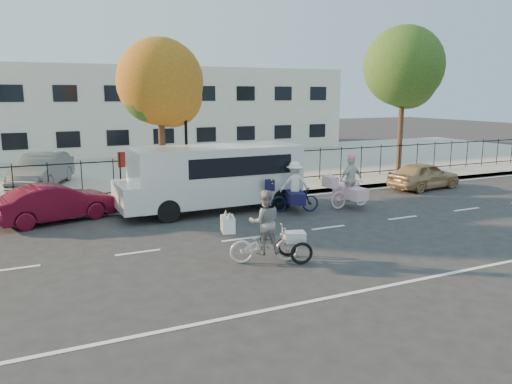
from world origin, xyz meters
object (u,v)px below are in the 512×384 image
lot_car_c (42,170)px  red_sedan (56,203)px  gold_sedan (424,175)px  lot_car_d (195,164)px  bull_bike (294,192)px  lamppost (186,120)px  unicorn_bike (350,188)px  zebra_trike (265,235)px  white_van (213,175)px

lot_car_c → red_sedan: bearing=-67.4°
gold_sedan → lot_car_d: (-8.42, 6.74, 0.16)m
gold_sedan → red_sedan: bearing=79.8°
bull_bike → red_sedan: bearing=92.1°
lamppost → red_sedan: size_ratio=1.13×
red_sedan → unicorn_bike: bearing=-119.3°
zebra_trike → red_sedan: zebra_trike is taller
bull_bike → unicorn_bike: bearing=-80.7°
red_sedan → lot_car_c: size_ratio=0.86×
zebra_trike → white_van: 5.98m
lamppost → gold_sedan: 10.71m
gold_sedan → lot_car_d: lot_car_d is taller
gold_sedan → zebra_trike: bearing=111.2°
red_sedan → lot_car_d: size_ratio=1.06×
bull_bike → lot_car_c: size_ratio=0.45×
white_van → red_sedan: (-5.28, 0.70, -0.65)m
lamppost → bull_bike: bearing=-60.0°
lot_car_c → gold_sedan: bearing=-3.4°
red_sedan → gold_sedan: 15.22m
lamppost → unicorn_bike: lamppost is taller
zebra_trike → unicorn_bike: bearing=-37.9°
unicorn_bike → zebra_trike: bearing=122.4°
lot_car_c → lot_car_d: size_ratio=1.23×
unicorn_bike → lamppost: bearing=40.5°
red_sedan → gold_sedan: (15.20, -0.70, -0.02)m
zebra_trike → bull_bike: zebra_trike is taller
unicorn_bike → gold_sedan: (5.22, 1.75, -0.14)m
zebra_trike → gold_sedan: 12.25m
white_van → gold_sedan: bearing=-0.9°
lot_car_c → lot_car_d: bearing=19.1°
unicorn_bike → white_van: (-4.70, 1.75, 0.53)m
lamppost → zebra_trike: lamppost is taller
lamppost → red_sedan: bearing=-156.2°
gold_sedan → lot_car_d: bearing=43.8°
lamppost → gold_sedan: (9.98, -3.00, -2.50)m
bull_bike → gold_sedan: bearing=-61.6°
lamppost → unicorn_bike: (4.75, -4.75, -2.36)m
bull_bike → lot_car_c: bull_bike is taller
white_van → gold_sedan: (9.93, -0.00, -0.67)m
white_van → lot_car_c: size_ratio=1.48×
unicorn_bike → gold_sedan: bearing=-76.1°
unicorn_bike → lot_car_c: bearing=44.8°
lot_car_d → bull_bike: bearing=-78.5°
lamppost → lot_car_d: lamppost is taller
bull_bike → lot_car_d: size_ratio=0.56×
zebra_trike → gold_sedan: size_ratio=0.60×
bull_bike → white_van: bearing=77.7°
unicorn_bike → white_van: 5.05m
unicorn_bike → white_van: white_van is taller
unicorn_bike → bull_bike: bearing=77.3°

